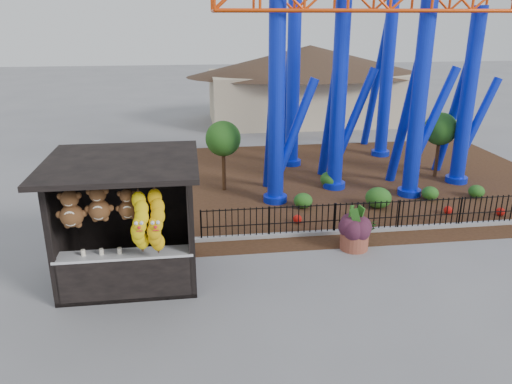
{
  "coord_description": "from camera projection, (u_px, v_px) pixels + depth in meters",
  "views": [
    {
      "loc": [
        -1.4,
        -10.37,
        6.23
      ],
      "look_at": [
        0.2,
        1.5,
        2.0
      ],
      "focal_mm": 35.0,
      "sensor_mm": 36.0,
      "label": 1
    }
  ],
  "objects": [
    {
      "name": "picket_fence",
      "position": [
        402.0,
        215.0,
        15.2
      ],
      "size": [
        12.2,
        0.06,
        1.0
      ],
      "primitive_type": null,
      "color": "black",
      "rests_on": "ground"
    },
    {
      "name": "ground",
      "position": [
        256.0,
        292.0,
        11.94
      ],
      "size": [
        120.0,
        120.0,
        0.0
      ],
      "primitive_type": "plane",
      "color": "slate",
      "rests_on": "ground"
    },
    {
      "name": "pavilion",
      "position": [
        309.0,
        71.0,
        30.37
      ],
      "size": [
        15.0,
        15.0,
        4.8
      ],
      "color": "#BFAD8C",
      "rests_on": "ground"
    },
    {
      "name": "prize_booth",
      "position": [
        126.0,
        225.0,
        11.88
      ],
      "size": [
        3.5,
        3.4,
        3.12
      ],
      "color": "black",
      "rests_on": "ground"
    },
    {
      "name": "planter_foliage",
      "position": [
        356.0,
        220.0,
        13.87
      ],
      "size": [
        0.7,
        0.7,
        0.64
      ],
      "primitive_type": "ellipsoid",
      "color": "#381625",
      "rests_on": "terracotta_planter"
    },
    {
      "name": "terracotta_planter",
      "position": [
        354.0,
        240.0,
        14.07
      ],
      "size": [
        1.05,
        1.05,
        0.54
      ],
      "primitive_type": "cylinder",
      "rotation": [
        0.0,
        0.0,
        0.42
      ],
      "color": "brown",
      "rests_on": "ground"
    },
    {
      "name": "landscaping",
      "position": [
        373.0,
        193.0,
        17.67
      ],
      "size": [
        7.36,
        4.16,
        0.71
      ],
      "color": "#225218",
      "rests_on": "mulch_bed"
    },
    {
      "name": "curb",
      "position": [
        372.0,
        230.0,
        15.23
      ],
      "size": [
        18.0,
        0.18,
        0.12
      ],
      "primitive_type": "cube",
      "color": "gray",
      "rests_on": "ground"
    },
    {
      "name": "mulch_bed",
      "position": [
        328.0,
        181.0,
        19.92
      ],
      "size": [
        18.0,
        12.0,
        0.02
      ],
      "primitive_type": "cube",
      "color": "#331E11",
      "rests_on": "ground"
    },
    {
      "name": "potted_plant",
      "position": [
        362.0,
        232.0,
        14.18
      ],
      "size": [
        0.8,
        0.69,
        0.87
      ],
      "primitive_type": "imported",
      "rotation": [
        0.0,
        0.0,
        0.02
      ],
      "color": "#1A4D16",
      "rests_on": "ground"
    },
    {
      "name": "roller_coaster",
      "position": [
        365.0,
        10.0,
        18.14
      ],
      "size": [
        11.0,
        6.37,
        10.82
      ],
      "color": "#0C23D4",
      "rests_on": "ground"
    }
  ]
}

